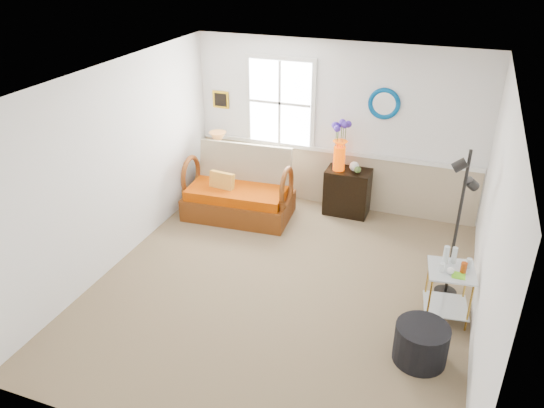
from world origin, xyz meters
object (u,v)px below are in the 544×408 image
(floor_lamp, at_px, (457,227))
(ottoman, at_px, (421,343))
(loveseat, at_px, (238,185))
(cabinet, at_px, (347,192))
(side_table, at_px, (448,293))
(lamp_stand, at_px, (217,178))

(floor_lamp, xyz_separation_m, ottoman, (-0.17, -1.28, -0.73))
(loveseat, distance_m, cabinet, 1.70)
(side_table, distance_m, floor_lamp, 0.77)
(lamp_stand, distance_m, ottoman, 4.58)
(lamp_stand, xyz_separation_m, cabinet, (2.17, 0.14, 0.05))
(lamp_stand, distance_m, side_table, 4.30)
(ottoman, bearing_deg, loveseat, 143.17)
(cabinet, relative_size, side_table, 1.13)
(loveseat, relative_size, cabinet, 2.22)
(loveseat, distance_m, side_table, 3.52)
(side_table, xyz_separation_m, floor_lamp, (-0.02, 0.46, 0.62))
(loveseat, xyz_separation_m, floor_lamp, (3.19, -0.98, 0.42))
(loveseat, relative_size, lamp_stand, 2.58)
(loveseat, relative_size, side_table, 2.51)
(ottoman, bearing_deg, lamp_stand, 142.45)
(side_table, bearing_deg, floor_lamp, 92.05)
(floor_lamp, bearing_deg, ottoman, -111.05)
(lamp_stand, xyz_separation_m, floor_lamp, (3.81, -1.52, 0.63))
(loveseat, relative_size, ottoman, 2.93)
(lamp_stand, bearing_deg, cabinet, 3.73)
(side_table, relative_size, floor_lamp, 0.34)
(side_table, distance_m, ottoman, 0.85)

